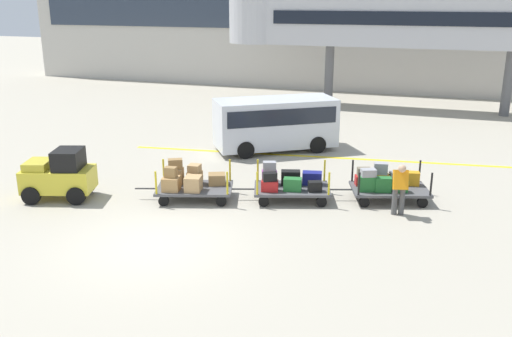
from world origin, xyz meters
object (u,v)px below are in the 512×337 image
at_px(baggage_cart_lead, 190,182).
at_px(baggage_handler, 400,187).
at_px(baggage_tug, 59,175).
at_px(baggage_cart_middle, 290,184).
at_px(shuttle_van, 275,120).
at_px(baggage_cart_tail, 385,183).

height_order(baggage_cart_lead, baggage_handler, baggage_handler).
bearing_deg(baggage_handler, baggage_tug, -169.07).
distance_m(baggage_tug, baggage_cart_middle, 7.12).
xyz_separation_m(baggage_tug, shuttle_van, (4.65, 7.60, 0.48)).
xyz_separation_m(baggage_cart_lead, baggage_cart_tail, (5.71, 1.85, -0.02)).
xyz_separation_m(baggage_cart_middle, baggage_cart_tail, (2.78, 0.90, 0.02)).
bearing_deg(baggage_cart_middle, baggage_cart_lead, -161.99).
distance_m(baggage_cart_lead, baggage_cart_middle, 3.09).
bearing_deg(baggage_cart_lead, baggage_cart_tail, 17.98).
height_order(baggage_cart_lead, baggage_cart_middle, baggage_cart_lead).
relative_size(baggage_tug, baggage_handler, 1.49).
bearing_deg(shuttle_van, baggage_cart_lead, -97.38).
bearing_deg(baggage_cart_tail, baggage_cart_lead, -162.02).
relative_size(baggage_cart_lead, shuttle_van, 0.61).
height_order(baggage_cart_middle, shuttle_van, shuttle_van).
height_order(baggage_cart_tail, shuttle_van, shuttle_van).
bearing_deg(baggage_tug, baggage_cart_tail, 18.00).
bearing_deg(baggage_cart_middle, shuttle_van, 111.38).
relative_size(baggage_cart_middle, baggage_handler, 1.97).
relative_size(baggage_cart_lead, baggage_cart_tail, 1.00).
distance_m(baggage_cart_lead, baggage_handler, 6.26).
bearing_deg(baggage_cart_lead, baggage_handler, 6.36).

